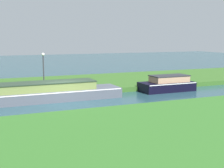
{
  "coord_description": "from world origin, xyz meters",
  "views": [
    {
      "loc": [
        -5.55,
        -21.15,
        4.58
      ],
      "look_at": [
        4.07,
        1.2,
        0.9
      ],
      "focal_mm": 50.2,
      "sensor_mm": 36.0,
      "label": 1
    }
  ],
  "objects": [
    {
      "name": "riverbank_far",
      "position": [
        0.0,
        7.0,
        0.2
      ],
      "size": [
        72.0,
        10.0,
        0.4
      ],
      "primitive_type": "cube",
      "color": "#325C21",
      "rests_on": "ground_plane"
    },
    {
      "name": "black_barge",
      "position": [
        9.22,
        1.2,
        0.58
      ],
      "size": [
        4.66,
        2.1,
        1.34
      ],
      "color": "black",
      "rests_on": "ground_plane"
    },
    {
      "name": "lamp_post",
      "position": [
        -0.81,
        3.52,
        2.25
      ],
      "size": [
        0.24,
        0.24,
        2.94
      ],
      "color": "#333338",
      "rests_on": "riverbank_far"
    },
    {
      "name": "riverbank_near",
      "position": [
        0.0,
        -9.0,
        0.2
      ],
      "size": [
        72.0,
        10.0,
        0.4
      ],
      "primitive_type": "cube",
      "color": "#2E6323",
      "rests_on": "ground_plane"
    },
    {
      "name": "ground_plane",
      "position": [
        0.0,
        0.0,
        0.0
      ],
      "size": [
        120.0,
        120.0,
        0.0
      ],
      "primitive_type": "plane",
      "color": "#22444E"
    },
    {
      "name": "slate_narrowboat",
      "position": [
        -0.99,
        1.2,
        0.58
      ],
      "size": [
        10.82,
        2.43,
        1.37
      ],
      "color": "#4B505B",
      "rests_on": "ground_plane"
    }
  ]
}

